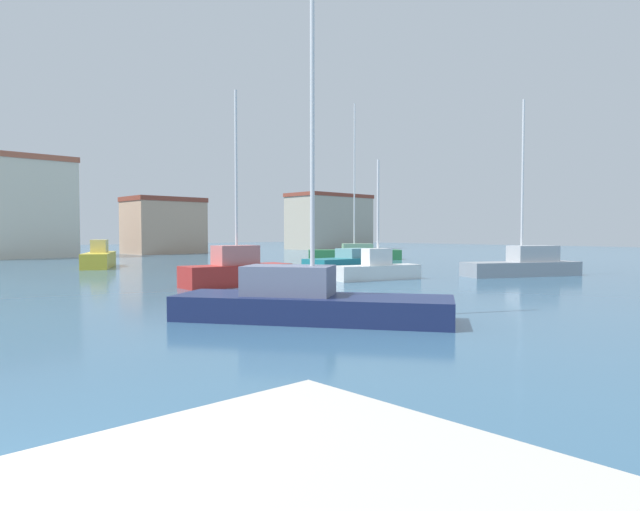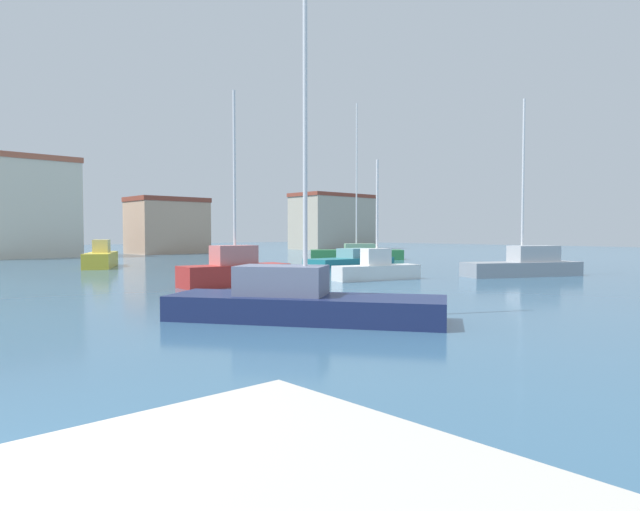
{
  "view_description": "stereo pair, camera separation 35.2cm",
  "coord_description": "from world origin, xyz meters",
  "px_view_note": "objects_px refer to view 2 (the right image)",
  "views": [
    {
      "loc": [
        -0.66,
        -5.11,
        2.34
      ],
      "look_at": [
        20.64,
        17.49,
        1.03
      ],
      "focal_mm": 30.91,
      "sensor_mm": 36.0,
      "label": 1
    },
    {
      "loc": [
        -0.4,
        -5.35,
        2.34
      ],
      "look_at": [
        20.64,
        17.49,
        1.03
      ],
      "focal_mm": 30.91,
      "sensor_mm": 36.0,
      "label": 2
    }
  ],
  "objects_px": {
    "sailboat_navy_distant_north": "(301,301)",
    "sailboat_red_far_right": "(235,270)",
    "motorboat_teal_behind_lamppost": "(351,260)",
    "sailboat_green_distant_east": "(357,253)",
    "sailboat_grey_inner_mooring": "(525,264)",
    "sailboat_white_mid_harbor": "(377,269)",
    "motorboat_yellow_far_left": "(101,258)"
  },
  "relations": [
    {
      "from": "sailboat_navy_distant_north",
      "to": "sailboat_red_far_right",
      "type": "relative_size",
      "value": 1.16
    },
    {
      "from": "sailboat_grey_inner_mooring",
      "to": "motorboat_yellow_far_left",
      "type": "distance_m",
      "value": 26.69
    },
    {
      "from": "sailboat_navy_distant_north",
      "to": "motorboat_teal_behind_lamppost",
      "type": "height_order",
      "value": "sailboat_navy_distant_north"
    },
    {
      "from": "sailboat_navy_distant_north",
      "to": "sailboat_green_distant_east",
      "type": "relative_size",
      "value": 0.74
    },
    {
      "from": "sailboat_navy_distant_north",
      "to": "sailboat_white_mid_harbor",
      "type": "bearing_deg",
      "value": 32.5
    },
    {
      "from": "sailboat_red_far_right",
      "to": "motorboat_teal_behind_lamppost",
      "type": "relative_size",
      "value": 1.24
    },
    {
      "from": "sailboat_white_mid_harbor",
      "to": "sailboat_navy_distant_north",
      "type": "xyz_separation_m",
      "value": [
        -10.85,
        -6.91,
        -0.03
      ]
    },
    {
      "from": "sailboat_red_far_right",
      "to": "sailboat_grey_inner_mooring",
      "type": "xyz_separation_m",
      "value": [
        14.35,
        -6.05,
        -0.06
      ]
    },
    {
      "from": "sailboat_navy_distant_north",
      "to": "sailboat_grey_inner_mooring",
      "type": "bearing_deg",
      "value": 9.6
    },
    {
      "from": "motorboat_teal_behind_lamppost",
      "to": "sailboat_grey_inner_mooring",
      "type": "bearing_deg",
      "value": -89.99
    },
    {
      "from": "motorboat_teal_behind_lamppost",
      "to": "sailboat_grey_inner_mooring",
      "type": "height_order",
      "value": "sailboat_grey_inner_mooring"
    },
    {
      "from": "motorboat_teal_behind_lamppost",
      "to": "sailboat_grey_inner_mooring",
      "type": "relative_size",
      "value": 0.73
    },
    {
      "from": "sailboat_grey_inner_mooring",
      "to": "sailboat_white_mid_harbor",
      "type": "bearing_deg",
      "value": 153.38
    },
    {
      "from": "sailboat_white_mid_harbor",
      "to": "sailboat_grey_inner_mooring",
      "type": "height_order",
      "value": "sailboat_grey_inner_mooring"
    },
    {
      "from": "sailboat_green_distant_east",
      "to": "motorboat_yellow_far_left",
      "type": "height_order",
      "value": "sailboat_green_distant_east"
    },
    {
      "from": "sailboat_green_distant_east",
      "to": "motorboat_teal_behind_lamppost",
      "type": "bearing_deg",
      "value": -139.01
    },
    {
      "from": "sailboat_white_mid_harbor",
      "to": "sailboat_red_far_right",
      "type": "relative_size",
      "value": 0.69
    },
    {
      "from": "motorboat_teal_behind_lamppost",
      "to": "sailboat_green_distant_east",
      "type": "bearing_deg",
      "value": 40.99
    },
    {
      "from": "sailboat_red_far_right",
      "to": "motorboat_yellow_far_left",
      "type": "height_order",
      "value": "sailboat_red_far_right"
    },
    {
      "from": "sailboat_grey_inner_mooring",
      "to": "sailboat_green_distant_east",
      "type": "xyz_separation_m",
      "value": [
        6.45,
        18.46,
        -0.05
      ]
    },
    {
      "from": "sailboat_navy_distant_north",
      "to": "sailboat_green_distant_east",
      "type": "bearing_deg",
      "value": 40.94
    },
    {
      "from": "motorboat_teal_behind_lamppost",
      "to": "sailboat_green_distant_east",
      "type": "relative_size",
      "value": 0.51
    },
    {
      "from": "sailboat_red_far_right",
      "to": "sailboat_white_mid_harbor",
      "type": "bearing_deg",
      "value": -18.43
    },
    {
      "from": "sailboat_navy_distant_north",
      "to": "motorboat_yellow_far_left",
      "type": "xyz_separation_m",
      "value": [
        4.67,
        25.99,
        0.09
      ]
    },
    {
      "from": "sailboat_white_mid_harbor",
      "to": "sailboat_grey_inner_mooring",
      "type": "relative_size",
      "value": 0.63
    },
    {
      "from": "sailboat_green_distant_east",
      "to": "sailboat_navy_distant_north",
      "type": "bearing_deg",
      "value": -139.06
    },
    {
      "from": "sailboat_red_far_right",
      "to": "sailboat_grey_inner_mooring",
      "type": "relative_size",
      "value": 0.91
    },
    {
      "from": "motorboat_yellow_far_left",
      "to": "motorboat_teal_behind_lamppost",
      "type": "bearing_deg",
      "value": -36.12
    },
    {
      "from": "sailboat_navy_distant_north",
      "to": "sailboat_red_far_right",
      "type": "distance_m",
      "value": 10.03
    },
    {
      "from": "sailboat_red_far_right",
      "to": "motorboat_yellow_far_left",
      "type": "xyz_separation_m",
      "value": [
        0.61,
        16.82,
        -0.08
      ]
    },
    {
      "from": "motorboat_teal_behind_lamppost",
      "to": "sailboat_green_distant_east",
      "type": "distance_m",
      "value": 8.55
    },
    {
      "from": "sailboat_white_mid_harbor",
      "to": "motorboat_teal_behind_lamppost",
      "type": "xyz_separation_m",
      "value": [
        7.57,
        9.05,
        -0.15
      ]
    }
  ]
}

